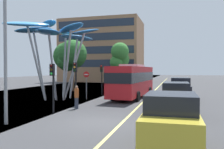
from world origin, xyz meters
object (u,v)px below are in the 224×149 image
object	(u,v)px
car_parked_mid	(176,100)
pedestrian	(76,97)
traffic_light_kerb_near	(53,77)
traffic_light_kerb_far	(75,74)
car_parked_far	(180,90)
no_entry_sign	(86,81)
red_bus	(132,80)
traffic_light_island_mid	(102,73)
leaf_sculpture	(54,35)
street_lamp	(10,28)
car_parked_near	(171,124)

from	to	relation	value
car_parked_mid	pedestrian	bearing A→B (deg)	173.78
traffic_light_kerb_near	traffic_light_kerb_far	distance (m)	3.72
car_parked_far	no_entry_sign	distance (m)	9.12
red_bus	pedestrian	world-z (taller)	red_bus
no_entry_sign	traffic_light_island_mid	bearing A→B (deg)	83.32
leaf_sculpture	traffic_light_island_mid	xyz separation A→B (m)	(3.38, 4.83, -3.85)
car_parked_mid	traffic_light_kerb_near	bearing A→B (deg)	-171.12
no_entry_sign	street_lamp	bearing A→B (deg)	-89.62
traffic_light_island_mid	no_entry_sign	world-z (taller)	traffic_light_island_mid
leaf_sculpture	car_parked_mid	distance (m)	13.80
leaf_sculpture	pedestrian	distance (m)	8.30
leaf_sculpture	traffic_light_island_mid	world-z (taller)	leaf_sculpture
car_parked_far	pedestrian	size ratio (longest dim) A/B	2.50
traffic_light_kerb_far	no_entry_sign	world-z (taller)	traffic_light_kerb_far
red_bus	car_parked_near	bearing A→B (deg)	-74.86
no_entry_sign	traffic_light_kerb_near	bearing A→B (deg)	-85.81
car_parked_far	street_lamp	xyz separation A→B (m)	(-8.98, -12.00, 4.17)
car_parked_near	no_entry_sign	distance (m)	15.77
car_parked_far	no_entry_sign	xyz separation A→B (m)	(-9.06, -0.78, 0.79)
car_parked_mid	car_parked_near	bearing A→B (deg)	-91.41
street_lamp	pedestrian	bearing A→B (deg)	76.61
street_lamp	leaf_sculpture	bearing A→B (deg)	106.78
traffic_light_kerb_far	street_lamp	distance (m)	7.74
red_bus	car_parked_far	size ratio (longest dim) A/B	2.28
car_parked_near	traffic_light_island_mid	bearing A→B (deg)	115.45
traffic_light_kerb_far	car_parked_mid	bearing A→B (deg)	-16.91
traffic_light_kerb_near	pedestrian	distance (m)	2.71
traffic_light_kerb_far	leaf_sculpture	bearing A→B (deg)	141.90
leaf_sculpture	traffic_light_kerb_far	size ratio (longest dim) A/B	2.55
traffic_light_kerb_far	traffic_light_island_mid	xyz separation A→B (m)	(-0.15, 7.60, -0.04)
traffic_light_kerb_far	car_parked_near	bearing A→B (deg)	-49.70
traffic_light_island_mid	car_parked_far	bearing A→B (deg)	-18.33
car_parked_mid	street_lamp	size ratio (longest dim) A/B	0.51
red_bus	traffic_light_kerb_far	bearing A→B (deg)	-119.64
traffic_light_kerb_far	street_lamp	size ratio (longest dim) A/B	0.43
red_bus	traffic_light_kerb_far	distance (m)	7.40
leaf_sculpture	traffic_light_kerb_far	xyz separation A→B (m)	(3.53, -2.77, -3.81)
red_bus	street_lamp	size ratio (longest dim) A/B	1.22
traffic_light_island_mid	car_parked_mid	world-z (taller)	traffic_light_island_mid
traffic_light_island_mid	car_parked_far	size ratio (longest dim) A/B	0.79
street_lamp	no_entry_sign	world-z (taller)	street_lamp
pedestrian	street_lamp	bearing A→B (deg)	-103.39
red_bus	car_parked_mid	bearing A→B (deg)	-63.47
traffic_light_kerb_near	street_lamp	size ratio (longest dim) A/B	0.41
traffic_light_kerb_near	street_lamp	world-z (taller)	street_lamp
red_bus	car_parked_mid	distance (m)	9.94
car_parked_near	no_entry_sign	size ratio (longest dim) A/B	1.45
car_parked_far	street_lamp	world-z (taller)	street_lamp
no_entry_sign	pedestrian	bearing A→B (deg)	-75.95
traffic_light_kerb_near	no_entry_sign	bearing A→B (deg)	94.19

